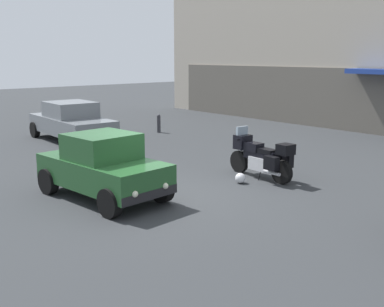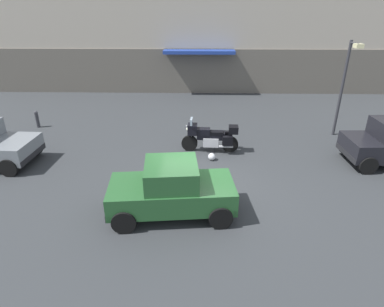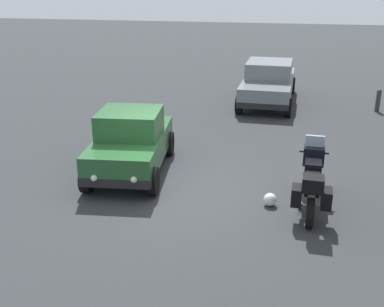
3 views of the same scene
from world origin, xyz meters
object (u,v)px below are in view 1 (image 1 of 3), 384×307
object	(u,v)px
car_sedan_far	(71,122)
car_compact_side	(103,167)
bollard_curbside	(159,123)
motorcycle	(261,156)
helmet	(240,178)

from	to	relation	value
car_sedan_far	car_compact_side	xyz separation A→B (m)	(7.53, -2.94, -0.01)
car_sedan_far	bollard_curbside	world-z (taller)	car_sedan_far
car_sedan_far	bollard_curbside	bearing A→B (deg)	-95.90
motorcycle	car_sedan_far	bearing A→B (deg)	11.28
helmet	car_sedan_far	world-z (taller)	car_sedan_far
motorcycle	car_compact_side	world-z (taller)	car_compact_side
car_sedan_far	bollard_curbside	xyz separation A→B (m)	(0.54, 3.89, -0.35)
motorcycle	car_compact_side	size ratio (longest dim) A/B	0.63
car_sedan_far	car_compact_side	size ratio (longest dim) A/B	1.29
car_sedan_far	bollard_curbside	size ratio (longest dim) A/B	5.70
helmet	bollard_curbside	size ratio (longest dim) A/B	0.35
helmet	bollard_curbside	xyz separation A→B (m)	(-8.21, 3.40, 0.29)
motorcycle	bollard_curbside	world-z (taller)	motorcycle
helmet	car_compact_side	xyz separation A→B (m)	(-1.22, -3.44, 0.63)
car_sedan_far	car_compact_side	bearing A→B (deg)	160.67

